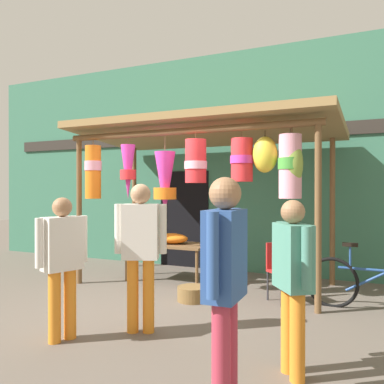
{
  "coord_description": "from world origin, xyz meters",
  "views": [
    {
      "loc": [
        2.9,
        -5.1,
        1.63
      ],
      "look_at": [
        -0.04,
        1.18,
        1.58
      ],
      "focal_mm": 37.95,
      "sensor_mm": 36.0,
      "label": 1
    }
  ],
  "objects_px": {
    "customer_foreground": "(293,273)",
    "shopper_by_bananas": "(62,257)",
    "passerby_at_right": "(225,275)",
    "display_table": "(169,247)",
    "parked_bicycle": "(373,285)",
    "vendor_in_orange": "(141,244)",
    "wicker_basket_by_table": "(193,294)",
    "folding_chair": "(282,266)",
    "flower_heap_on_table": "(173,238)"
  },
  "relations": [
    {
      "from": "vendor_in_orange",
      "to": "flower_heap_on_table",
      "type": "bearing_deg",
      "value": 109.43
    },
    {
      "from": "folding_chair",
      "to": "parked_bicycle",
      "type": "xyz_separation_m",
      "value": [
        1.2,
        0.01,
        -0.16
      ]
    },
    {
      "from": "parked_bicycle",
      "to": "folding_chair",
      "type": "bearing_deg",
      "value": -179.45
    },
    {
      "from": "display_table",
      "to": "folding_chair",
      "type": "distance_m",
      "value": 2.14
    },
    {
      "from": "customer_foreground",
      "to": "vendor_in_orange",
      "type": "bearing_deg",
      "value": 168.28
    },
    {
      "from": "display_table",
      "to": "passerby_at_right",
      "type": "xyz_separation_m",
      "value": [
        2.39,
        -3.6,
        0.41
      ]
    },
    {
      "from": "display_table",
      "to": "vendor_in_orange",
      "type": "bearing_deg",
      "value": -68.92
    },
    {
      "from": "customer_foreground",
      "to": "passerby_at_right",
      "type": "relative_size",
      "value": 0.9
    },
    {
      "from": "folding_chair",
      "to": "vendor_in_orange",
      "type": "height_order",
      "value": "vendor_in_orange"
    },
    {
      "from": "parked_bicycle",
      "to": "customer_foreground",
      "type": "bearing_deg",
      "value": -104.17
    },
    {
      "from": "display_table",
      "to": "parked_bicycle",
      "type": "height_order",
      "value": "parked_bicycle"
    },
    {
      "from": "folding_chair",
      "to": "wicker_basket_by_table",
      "type": "bearing_deg",
      "value": -154.93
    },
    {
      "from": "flower_heap_on_table",
      "to": "customer_foreground",
      "type": "xyz_separation_m",
      "value": [
        2.62,
        -2.76,
        0.14
      ]
    },
    {
      "from": "folding_chair",
      "to": "passerby_at_right",
      "type": "bearing_deg",
      "value": -84.7
    },
    {
      "from": "wicker_basket_by_table",
      "to": "parked_bicycle",
      "type": "relative_size",
      "value": 0.26
    },
    {
      "from": "display_table",
      "to": "flower_heap_on_table",
      "type": "xyz_separation_m",
      "value": [
        0.08,
        -0.0,
        0.15
      ]
    },
    {
      "from": "flower_heap_on_table",
      "to": "vendor_in_orange",
      "type": "bearing_deg",
      "value": -70.57
    },
    {
      "from": "flower_heap_on_table",
      "to": "parked_bicycle",
      "type": "distance_m",
      "value": 3.27
    },
    {
      "from": "wicker_basket_by_table",
      "to": "vendor_in_orange",
      "type": "height_order",
      "value": "vendor_in_orange"
    },
    {
      "from": "flower_heap_on_table",
      "to": "wicker_basket_by_table",
      "type": "height_order",
      "value": "flower_heap_on_table"
    },
    {
      "from": "customer_foreground",
      "to": "passerby_at_right",
      "type": "bearing_deg",
      "value": -110.54
    },
    {
      "from": "parked_bicycle",
      "to": "shopper_by_bananas",
      "type": "height_order",
      "value": "shopper_by_bananas"
    },
    {
      "from": "customer_foreground",
      "to": "shopper_by_bananas",
      "type": "relative_size",
      "value": 1.0
    },
    {
      "from": "folding_chair",
      "to": "vendor_in_orange",
      "type": "distance_m",
      "value": 2.35
    },
    {
      "from": "parked_bicycle",
      "to": "vendor_in_orange",
      "type": "xyz_separation_m",
      "value": [
        -2.37,
        -1.98,
        0.65
      ]
    },
    {
      "from": "folding_chair",
      "to": "wicker_basket_by_table",
      "type": "distance_m",
      "value": 1.36
    },
    {
      "from": "parked_bicycle",
      "to": "wicker_basket_by_table",
      "type": "bearing_deg",
      "value": -166.69
    },
    {
      "from": "parked_bicycle",
      "to": "vendor_in_orange",
      "type": "height_order",
      "value": "vendor_in_orange"
    },
    {
      "from": "vendor_in_orange",
      "to": "shopper_by_bananas",
      "type": "height_order",
      "value": "vendor_in_orange"
    },
    {
      "from": "folding_chair",
      "to": "shopper_by_bananas",
      "type": "relative_size",
      "value": 0.55
    },
    {
      "from": "parked_bicycle",
      "to": "passerby_at_right",
      "type": "height_order",
      "value": "passerby_at_right"
    },
    {
      "from": "customer_foreground",
      "to": "shopper_by_bananas",
      "type": "distance_m",
      "value": 2.41
    },
    {
      "from": "vendor_in_orange",
      "to": "display_table",
      "type": "bearing_deg",
      "value": 111.08
    },
    {
      "from": "vendor_in_orange",
      "to": "passerby_at_right",
      "type": "height_order",
      "value": "passerby_at_right"
    },
    {
      "from": "wicker_basket_by_table",
      "to": "shopper_by_bananas",
      "type": "distance_m",
      "value": 2.23
    },
    {
      "from": "wicker_basket_by_table",
      "to": "vendor_in_orange",
      "type": "bearing_deg",
      "value": -89.67
    },
    {
      "from": "display_table",
      "to": "folding_chair",
      "type": "xyz_separation_m",
      "value": [
        2.09,
        -0.42,
        -0.1
      ]
    },
    {
      "from": "shopper_by_bananas",
      "to": "display_table",
      "type": "bearing_deg",
      "value": 95.74
    },
    {
      "from": "wicker_basket_by_table",
      "to": "vendor_in_orange",
      "type": "distance_m",
      "value": 1.68
    },
    {
      "from": "parked_bicycle",
      "to": "flower_heap_on_table",
      "type": "bearing_deg",
      "value": 172.77
    },
    {
      "from": "shopper_by_bananas",
      "to": "parked_bicycle",
      "type": "bearing_deg",
      "value": 40.42
    },
    {
      "from": "display_table",
      "to": "customer_foreground",
      "type": "height_order",
      "value": "customer_foreground"
    },
    {
      "from": "flower_heap_on_table",
      "to": "folding_chair",
      "type": "relative_size",
      "value": 0.68
    },
    {
      "from": "flower_heap_on_table",
      "to": "vendor_in_orange",
      "type": "distance_m",
      "value": 2.55
    },
    {
      "from": "folding_chair",
      "to": "passerby_at_right",
      "type": "height_order",
      "value": "passerby_at_right"
    },
    {
      "from": "display_table",
      "to": "customer_foreground",
      "type": "relative_size",
      "value": 0.96
    },
    {
      "from": "folding_chair",
      "to": "customer_foreground",
      "type": "relative_size",
      "value": 0.55
    },
    {
      "from": "folding_chair",
      "to": "shopper_by_bananas",
      "type": "height_order",
      "value": "shopper_by_bananas"
    },
    {
      "from": "display_table",
      "to": "shopper_by_bananas",
      "type": "height_order",
      "value": "shopper_by_bananas"
    },
    {
      "from": "flower_heap_on_table",
      "to": "shopper_by_bananas",
      "type": "bearing_deg",
      "value": -85.78
    }
  ]
}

